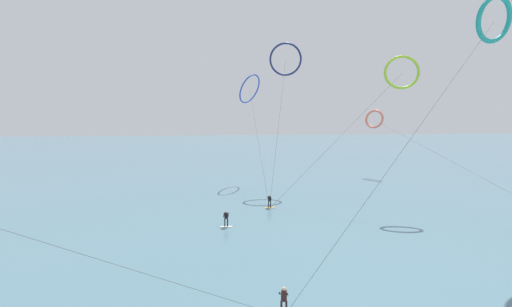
{
  "coord_description": "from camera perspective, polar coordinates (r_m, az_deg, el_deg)",
  "views": [
    {
      "loc": [
        -2.8,
        -4.85,
        11.18
      ],
      "look_at": [
        0.0,
        20.38,
        8.36
      ],
      "focal_mm": 22.18,
      "sensor_mm": 36.0,
      "label": 1
    }
  ],
  "objects": [
    {
      "name": "kite_coral",
      "position": [
        65.83,
        20.6,
        5.82
      ],
      "size": [
        3.24,
        49.59,
        12.93
      ],
      "rotation": [
        0.0,
        0.0,
        5.39
      ],
      "color": "#EA7260",
      "rests_on": "ground"
    },
    {
      "name": "surfer_crimson",
      "position": [
        19.78,
        5.05,
        -25.26
      ],
      "size": [
        1.4,
        0.64,
        1.7
      ],
      "rotation": [
        0.0,
        0.0,
        6.0
      ],
      "color": "red",
      "rests_on": "ground"
    },
    {
      "name": "kite_lime",
      "position": [
        43.48,
        24.77,
        13.13
      ],
      "size": [
        18.21,
        1.95,
        18.86
      ],
      "rotation": [
        0.0,
        0.0,
        6.01
      ],
      "color": "#8CC62D",
      "rests_on": "ground"
    },
    {
      "name": "surfer_ivory",
      "position": [
        33.29,
        -5.41,
        -11.81
      ],
      "size": [
        1.4,
        0.61,
        1.7
      ],
      "rotation": [
        0.0,
        0.0,
        3.0
      ],
      "color": "silver",
      "rests_on": "ground"
    },
    {
      "name": "kite_teal",
      "position": [
        34.88,
        37.03,
        18.71
      ],
      "size": [
        21.42,
        9.46,
        21.36
      ],
      "rotation": [
        0.0,
        0.0,
        3.34
      ],
      "color": "teal",
      "rests_on": "ground"
    },
    {
      "name": "sea_water",
      "position": [
        110.83,
        -4.86,
        0.55
      ],
      "size": [
        400.0,
        200.0,
        0.08
      ],
      "primitive_type": "cube",
      "color": "slate",
      "rests_on": "ground"
    },
    {
      "name": "kite_navy",
      "position": [
        52.53,
        5.35,
        16.55
      ],
      "size": [
        7.07,
        13.59,
        23.11
      ],
      "rotation": [
        0.0,
        0.0,
        2.98
      ],
      "color": "navy",
      "rests_on": "ground"
    },
    {
      "name": "kite_cobalt",
      "position": [
        56.36,
        -1.14,
        11.56
      ],
      "size": [
        5.34,
        20.92,
        18.81
      ],
      "rotation": [
        0.0,
        0.0,
        4.06
      ],
      "color": "#2647B7",
      "rests_on": "ground"
    },
    {
      "name": "surfer_amber",
      "position": [
        39.77,
        2.46,
        -8.76
      ],
      "size": [
        1.4,
        0.72,
        1.7
      ],
      "rotation": [
        0.0,
        0.0,
        5.67
      ],
      "color": "orange",
      "rests_on": "ground"
    }
  ]
}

